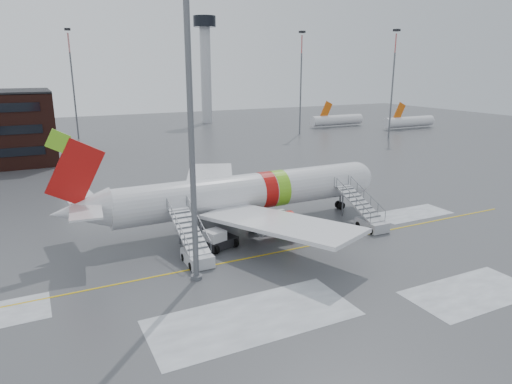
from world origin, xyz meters
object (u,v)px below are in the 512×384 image
airstair_fwd (367,218)px  pushback_tug (218,240)px  airstair_aft (194,249)px  airliner (239,194)px  light_mast_near (189,86)px

airstair_fwd → pushback_tug: airstair_fwd is taller
airstair_aft → airliner: bearing=42.2°
pushback_tug → light_mast_near: 15.40m
airliner → light_mast_near: 17.27m
light_mast_near → airstair_fwd: bearing=9.9°
airstair_fwd → airliner: bearing=150.5°
airstair_aft → light_mast_near: light_mast_near is taller
airliner → airstair_fwd: bearing=-29.5°
airstair_aft → light_mast_near: (-1.03, -3.44, 13.79)m
airliner → airstair_fwd: airliner is taller
airstair_fwd → pushback_tug: 16.05m
airliner → pushback_tug: (-4.41, -4.96, -2.61)m
airstair_aft → pushback_tug: airstair_aft is taller
pushback_tug → light_mast_near: light_mast_near is taller
pushback_tug → airliner: bearing=48.4°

